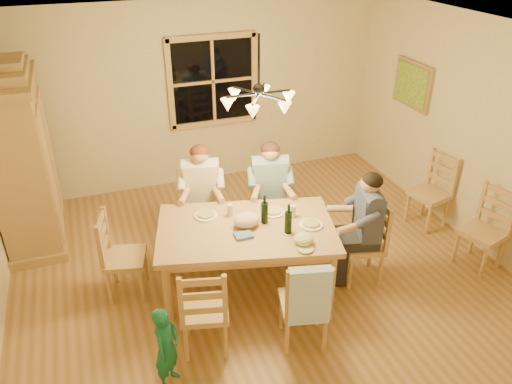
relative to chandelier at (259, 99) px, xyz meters
name	(u,v)px	position (x,y,z in m)	size (l,w,h in m)	color
floor	(258,269)	(0.00, 0.00, -2.08)	(5.50, 5.50, 0.00)	olive
ceiling	(259,33)	(0.00, 0.00, 0.62)	(5.50, 5.00, 0.02)	white
wall_back	(200,95)	(0.00, 2.50, -0.73)	(5.50, 0.02, 2.70)	beige
wall_right	(471,132)	(2.75, 0.00, -0.73)	(0.02, 5.00, 2.70)	beige
window	(213,81)	(0.20, 2.47, -0.53)	(1.30, 0.06, 1.30)	black
painting	(412,85)	(2.71, 1.20, -0.48)	(0.06, 0.78, 0.64)	#A07045
chandelier	(259,99)	(0.00, 0.00, 0.00)	(0.77, 0.68, 0.71)	black
armoire	(23,163)	(-2.42, 1.60, -1.02)	(0.66, 1.40, 2.30)	#A07045
dining_table	(246,235)	(-0.22, -0.22, -1.42)	(2.09, 1.56, 0.76)	#B47F50
chair_far_left	(203,222)	(-0.45, 0.75, -1.77)	(0.53, 0.51, 0.99)	tan
chair_far_right	(269,218)	(0.35, 0.55, -1.77)	(0.53, 0.51, 0.99)	tan
chair_near_left	(205,322)	(-0.88, -0.96, -1.77)	(0.53, 0.51, 0.99)	tan
chair_near_right	(303,315)	(0.02, -1.19, -1.77)	(0.53, 0.51, 0.99)	tan
chair_end_left	(127,270)	(-1.48, 0.10, -1.77)	(0.51, 0.53, 0.99)	tan
chair_end_right	(362,255)	(1.04, -0.53, -1.77)	(0.51, 0.53, 0.99)	tan
adult_woman	(201,184)	(-0.45, 0.75, -1.24)	(0.47, 0.50, 0.87)	beige
adult_plaid_man	(270,181)	(0.35, 0.55, -1.24)	(0.47, 0.50, 0.87)	#2D5E7D
adult_slate_man	(367,214)	(1.04, -0.53, -1.24)	(0.50, 0.47, 0.87)	#414769
towel	(309,296)	(-0.02, -1.37, -1.38)	(0.38, 0.10, 0.58)	#AFC3EC
wine_bottle_a	(265,209)	(0.00, -0.19, -1.15)	(0.08, 0.08, 0.33)	black
wine_bottle_b	(288,219)	(0.16, -0.45, -1.15)	(0.08, 0.08, 0.33)	black
plate_woman	(206,216)	(-0.56, 0.14, -1.31)	(0.26, 0.26, 0.02)	white
plate_plaid	(273,212)	(0.15, -0.04, -1.31)	(0.26, 0.26, 0.02)	white
plate_slate	(311,225)	(0.44, -0.42, -1.31)	(0.26, 0.26, 0.02)	white
wine_glass_a	(230,210)	(-0.31, 0.06, -1.25)	(0.06, 0.06, 0.14)	silver
wine_glass_b	(293,211)	(0.33, -0.19, -1.25)	(0.06, 0.06, 0.14)	silver
cap	(304,239)	(0.22, -0.70, -1.26)	(0.20, 0.20, 0.11)	beige
napkin	(244,235)	(-0.30, -0.37, -1.30)	(0.18, 0.14, 0.03)	slate
cloth_bundle	(246,220)	(-0.21, -0.20, -1.24)	(0.28, 0.22, 0.15)	beige
child	(167,348)	(-1.30, -1.27, -1.66)	(0.30, 0.20, 0.83)	#186E55
chair_spare_front	(479,244)	(2.45, -0.81, -1.77)	(0.53, 0.54, 0.99)	tan
chair_spare_back	(427,204)	(2.45, 0.17, -1.77)	(0.51, 0.52, 0.99)	tan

